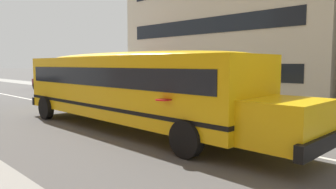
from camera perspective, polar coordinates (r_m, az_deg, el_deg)
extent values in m
plane|color=#54514F|center=(11.36, 6.08, -7.00)|extent=(400.00, 400.00, 0.00)
cube|color=gray|center=(17.81, 21.79, -2.81)|extent=(120.00, 3.00, 0.01)
cube|color=silver|center=(11.36, 6.08, -6.99)|extent=(110.00, 0.16, 0.01)
cube|color=yellow|center=(12.11, -7.60, 1.43)|extent=(11.06, 2.57, 2.21)
cube|color=yellow|center=(8.13, 20.67, -4.75)|extent=(1.62, 2.12, 1.10)
cube|color=black|center=(7.92, 25.93, -7.96)|extent=(0.21, 2.51, 0.36)
cube|color=black|center=(16.97, -19.10, -0.81)|extent=(0.21, 2.51, 0.36)
cube|color=black|center=(12.08, -7.63, 3.31)|extent=(10.40, 2.60, 0.64)
cube|color=black|center=(12.17, -7.56, -1.63)|extent=(11.08, 2.60, 0.12)
ellipsoid|color=yellow|center=(12.08, -7.67, 6.67)|extent=(10.62, 2.36, 0.36)
cylinder|color=red|center=(8.51, -0.85, -0.95)|extent=(0.44, 0.44, 0.03)
cylinder|color=black|center=(10.32, 12.65, -5.54)|extent=(1.01, 0.29, 1.00)
cylinder|color=black|center=(8.35, 3.26, -8.01)|extent=(1.01, 0.29, 1.00)
cylinder|color=black|center=(16.37, -12.97, -1.51)|extent=(1.01, 0.29, 1.00)
cylinder|color=black|center=(15.21, -21.03, -2.26)|extent=(1.01, 0.29, 1.00)
cube|color=maroon|center=(33.21, -20.62, 2.00)|extent=(3.90, 1.71, 0.70)
cube|color=black|center=(33.31, -20.77, 3.16)|extent=(2.20, 1.57, 0.64)
cylinder|color=black|center=(32.42, -18.29, 1.38)|extent=(0.60, 0.18, 0.60)
cylinder|color=black|center=(31.70, -21.04, 1.21)|extent=(0.60, 0.18, 0.60)
cylinder|color=black|center=(34.76, -20.21, 1.58)|extent=(0.60, 0.18, 0.60)
cylinder|color=black|center=(34.09, -22.80, 1.42)|extent=(0.60, 0.18, 0.60)
cube|color=maroon|center=(23.49, -9.26, 2.88)|extent=(1.88, 2.27, 2.00)
cube|color=black|center=(22.76, -7.85, 3.57)|extent=(0.11, 1.85, 0.70)
cube|color=#B7B7BC|center=(25.92, -13.32, 3.48)|extent=(4.28, 2.36, 2.40)
cylinder|color=black|center=(24.24, -7.16, 0.61)|extent=(0.85, 0.29, 0.84)
cylinder|color=black|center=(22.90, -11.40, 0.27)|extent=(0.85, 0.29, 0.84)
cylinder|color=black|center=(27.08, -11.99, 1.04)|extent=(0.85, 0.29, 0.84)
cylinder|color=black|center=(25.89, -15.99, 0.75)|extent=(0.85, 0.29, 0.84)
cube|color=black|center=(22.86, 6.08, 4.10)|extent=(14.51, 0.04, 1.10)
cube|color=black|center=(23.01, 6.16, 12.09)|extent=(14.51, 0.04, 1.10)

